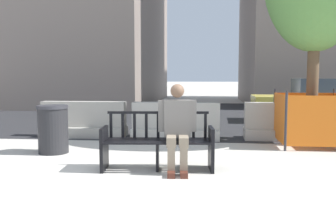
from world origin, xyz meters
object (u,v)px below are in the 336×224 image
at_px(seated_person, 177,125).
at_px(jersey_barrier_centre, 176,124).
at_px(trash_bin, 53,129).
at_px(jersey_barrier_left, 84,122).
at_px(street_bench, 158,144).
at_px(jersey_barrier_right, 289,125).
at_px(construction_fence, 311,118).
at_px(car_taxi_near, 331,100).

xyz_separation_m(seated_person, jersey_barrier_centre, (-0.27, 2.89, -0.35)).
height_order(seated_person, trash_bin, seated_person).
height_order(jersey_barrier_left, trash_bin, trash_bin).
xyz_separation_m(street_bench, trash_bin, (-2.11, 1.02, 0.05)).
height_order(jersey_barrier_left, jersey_barrier_right, same).
distance_m(jersey_barrier_left, construction_fence, 5.11).
relative_size(jersey_barrier_left, jersey_barrier_right, 1.00).
bearing_deg(jersey_barrier_right, jersey_barrier_left, -179.12).
bearing_deg(seated_person, construction_fence, 42.33).
bearing_deg(jersey_barrier_left, trash_bin, -88.07).
bearing_deg(construction_fence, trash_bin, -165.37).
bearing_deg(jersey_barrier_centre, car_taxi_near, 38.67).
bearing_deg(car_taxi_near, trash_bin, -140.66).
height_order(seated_person, car_taxi_near, car_taxi_near).
distance_m(street_bench, jersey_barrier_centre, 2.86).
height_order(jersey_barrier_centre, jersey_barrier_left, same).
bearing_deg(trash_bin, jersey_barrier_right, 23.05).
distance_m(car_taxi_near, trash_bin, 8.68).
distance_m(street_bench, trash_bin, 2.34).
height_order(jersey_barrier_left, car_taxi_near, car_taxi_near).
relative_size(street_bench, jersey_barrier_left, 0.86).
height_order(construction_fence, car_taxi_near, car_taxi_near).
bearing_deg(car_taxi_near, street_bench, -125.22).
bearing_deg(jersey_barrier_centre, jersey_barrier_left, 177.76).
relative_size(seated_person, jersey_barrier_right, 0.65).
bearing_deg(jersey_barrier_centre, trash_bin, -139.30).
xyz_separation_m(jersey_barrier_right, car_taxi_near, (2.00, 3.50, 0.35)).
bearing_deg(jersey_barrier_centre, jersey_barrier_right, 3.56).
relative_size(jersey_barrier_centre, jersey_barrier_right, 1.00).
bearing_deg(jersey_barrier_left, car_taxi_near, 27.78).
xyz_separation_m(street_bench, seated_person, (0.31, -0.03, 0.29)).
relative_size(car_taxi_near, trash_bin, 5.29).
relative_size(construction_fence, car_taxi_near, 0.28).
bearing_deg(jersey_barrier_left, jersey_barrier_centre, -2.24).
xyz_separation_m(seated_person, construction_fence, (2.58, 2.35, -0.11)).
bearing_deg(construction_fence, jersey_barrier_right, 112.63).
distance_m(seated_person, jersey_barrier_right, 3.83).
relative_size(jersey_barrier_right, car_taxi_near, 0.43).
distance_m(construction_fence, car_taxi_near, 4.53).
height_order(jersey_barrier_centre, car_taxi_near, car_taxi_near).
bearing_deg(seated_person, trash_bin, 156.50).
height_order(street_bench, jersey_barrier_right, street_bench).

